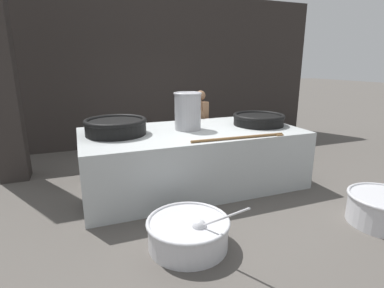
{
  "coord_description": "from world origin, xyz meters",
  "views": [
    {
      "loc": [
        -1.78,
        -4.61,
        2.07
      ],
      "look_at": [
        0.0,
        0.0,
        0.73
      ],
      "focal_mm": 28.0,
      "sensor_mm": 36.0,
      "label": 1
    }
  ],
  "objects_px": {
    "giant_wok_near": "(116,126)",
    "prep_bowl_vegetables": "(188,232)",
    "cook": "(200,123)",
    "stock_pot": "(188,111)",
    "giant_wok_far": "(259,119)",
    "prep_bowl_meat": "(384,208)"
  },
  "relations": [
    {
      "from": "cook",
      "to": "prep_bowl_meat",
      "type": "distance_m",
      "value": 3.7
    },
    {
      "from": "cook",
      "to": "prep_bowl_vegetables",
      "type": "xyz_separation_m",
      "value": [
        -1.39,
        -3.0,
        -0.63
      ]
    },
    {
      "from": "giant_wok_near",
      "to": "cook",
      "type": "xyz_separation_m",
      "value": [
        1.91,
        1.13,
        -0.29
      ]
    },
    {
      "from": "giant_wok_far",
      "to": "prep_bowl_meat",
      "type": "relative_size",
      "value": 1.01
    },
    {
      "from": "cook",
      "to": "stock_pot",
      "type": "bearing_deg",
      "value": 51.92
    },
    {
      "from": "prep_bowl_meat",
      "to": "giant_wok_far",
      "type": "bearing_deg",
      "value": 105.4
    },
    {
      "from": "giant_wok_near",
      "to": "prep_bowl_vegetables",
      "type": "bearing_deg",
      "value": -74.37
    },
    {
      "from": "giant_wok_far",
      "to": "cook",
      "type": "height_order",
      "value": "cook"
    },
    {
      "from": "cook",
      "to": "prep_bowl_meat",
      "type": "relative_size",
      "value": 1.63
    },
    {
      "from": "giant_wok_near",
      "to": "cook",
      "type": "distance_m",
      "value": 2.24
    },
    {
      "from": "giant_wok_near",
      "to": "prep_bowl_meat",
      "type": "relative_size",
      "value": 1.06
    },
    {
      "from": "prep_bowl_vegetables",
      "to": "prep_bowl_meat",
      "type": "bearing_deg",
      "value": -9.68
    },
    {
      "from": "giant_wok_near",
      "to": "stock_pot",
      "type": "relative_size",
      "value": 1.56
    },
    {
      "from": "prep_bowl_vegetables",
      "to": "prep_bowl_meat",
      "type": "height_order",
      "value": "prep_bowl_vegetables"
    },
    {
      "from": "cook",
      "to": "giant_wok_far",
      "type": "bearing_deg",
      "value": 108.49
    },
    {
      "from": "giant_wok_near",
      "to": "prep_bowl_vegetables",
      "type": "xyz_separation_m",
      "value": [
        0.52,
        -1.87,
        -0.92
      ]
    },
    {
      "from": "giant_wok_far",
      "to": "stock_pot",
      "type": "bearing_deg",
      "value": 175.23
    },
    {
      "from": "cook",
      "to": "prep_bowl_meat",
      "type": "height_order",
      "value": "cook"
    },
    {
      "from": "giant_wok_far",
      "to": "prep_bowl_vegetables",
      "type": "relative_size",
      "value": 0.8
    },
    {
      "from": "giant_wok_near",
      "to": "prep_bowl_meat",
      "type": "bearing_deg",
      "value": -36.56
    },
    {
      "from": "stock_pot",
      "to": "prep_bowl_meat",
      "type": "bearing_deg",
      "value": -49.5
    },
    {
      "from": "giant_wok_near",
      "to": "giant_wok_far",
      "type": "xyz_separation_m",
      "value": [
        2.53,
        -0.17,
        -0.03
      ]
    }
  ]
}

